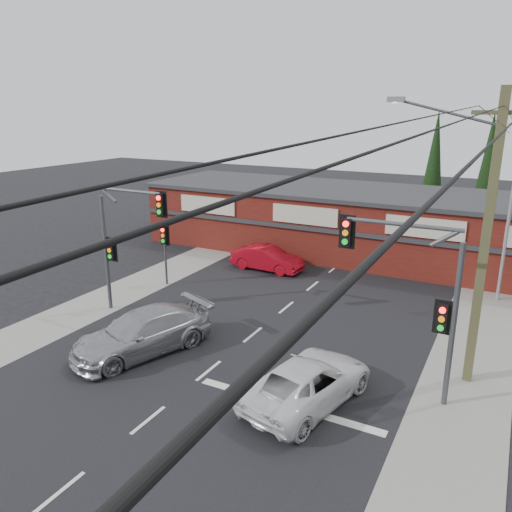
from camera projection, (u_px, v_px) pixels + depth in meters
The scene contains 18 objects.
ground at pixel (221, 361), 19.13m from camera, with size 120.00×120.00×0.00m, color black.
road_strip at pixel (277, 315), 23.36m from camera, with size 14.00×70.00×0.01m, color black.
verge_left at pixel (136, 286), 27.18m from camera, with size 3.00×70.00×0.02m, color gray.
verge_right at pixel (472, 356), 19.54m from camera, with size 3.00×70.00×0.02m, color gray.
stop_line at pixel (287, 405), 16.28m from camera, with size 6.50×0.35×0.01m, color silver.
white_suv at pixel (308, 381), 16.35m from camera, with size 2.42×5.24×1.46m, color silver.
silver_suv at pixel (142, 333), 19.66m from camera, with size 2.33×5.72×1.66m, color #A5A7AA.
red_sedan at pixel (267, 258), 29.70m from camera, with size 1.52×4.35×1.43m, color #A00916.
lane_dashes at pixel (253, 335), 21.33m from camera, with size 0.12×42.81×0.01m.
shop_building at pixel (341, 220), 33.34m from camera, with size 27.30×8.40×4.22m.
conifer_near at pixel (434, 163), 36.30m from camera, with size 1.80×1.80×9.25m.
conifer_far at pixel (488, 163), 36.42m from camera, with size 1.80×1.80×9.25m.
traffic_mast_left at pixel (122, 232), 22.59m from camera, with size 3.77×0.27×5.97m.
traffic_mast_right at pixel (419, 285), 15.77m from camera, with size 3.96×0.27×5.97m.
pedestal_signal at pixel (165, 242), 26.76m from camera, with size 0.55×0.27×3.38m.
utility_pole at pixel (482, 233), 16.36m from camera, with size 4.38×0.59×10.00m.
steel_pole at pixel (510, 208), 23.90m from camera, with size 1.20×0.16×9.00m.
power_lines at pixel (488, 123), 10.65m from camera, with size 2.01×29.00×1.22m.
Camera 1 is at (9.26, -14.53, 9.35)m, focal length 35.00 mm.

